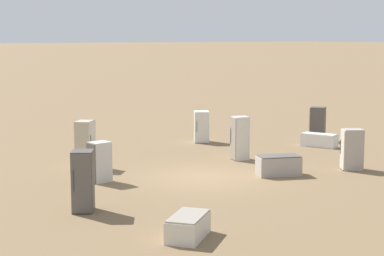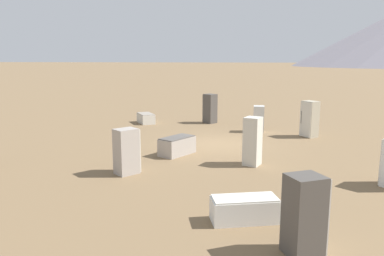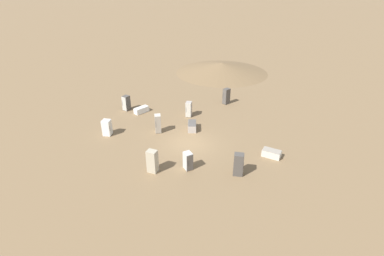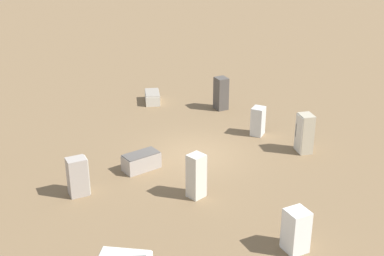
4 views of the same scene
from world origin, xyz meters
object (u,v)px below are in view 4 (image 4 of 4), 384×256
(discarded_fridge_5, at_px, (305,133))
(discarded_fridge_10, at_px, (78,177))
(discarded_fridge_1, at_px, (221,93))
(discarded_fridge_3, at_px, (258,121))
(discarded_fridge_9, at_px, (152,97))
(discarded_fridge_4, at_px, (196,176))
(discarded_fridge_6, at_px, (141,161))
(discarded_fridge_8, at_px, (296,230))

(discarded_fridge_5, height_order, discarded_fridge_10, discarded_fridge_5)
(discarded_fridge_1, distance_m, discarded_fridge_3, 3.83)
(discarded_fridge_1, height_order, discarded_fridge_9, discarded_fridge_1)
(discarded_fridge_4, xyz_separation_m, discarded_fridge_6, (-3.16, 0.78, -0.53))
(discarded_fridge_5, relative_size, discarded_fridge_10, 1.16)
(discarded_fridge_3, bearing_deg, discarded_fridge_9, 166.07)
(discarded_fridge_1, xyz_separation_m, discarded_fridge_9, (-3.82, -1.04, -0.60))
(discarded_fridge_5, distance_m, discarded_fridge_10, 10.26)
(discarded_fridge_3, xyz_separation_m, discarded_fridge_5, (2.59, -0.73, 0.20))
(discarded_fridge_1, height_order, discarded_fridge_4, discarded_fridge_4)
(discarded_fridge_6, relative_size, discarded_fridge_10, 1.11)
(discarded_fridge_5, bearing_deg, discarded_fridge_9, 34.59)
(discarded_fridge_8, height_order, discarded_fridge_10, discarded_fridge_10)
(discarded_fridge_3, distance_m, discarded_fridge_5, 2.70)
(discarded_fridge_6, distance_m, discarded_fridge_8, 7.97)
(discarded_fridge_6, relative_size, discarded_fridge_9, 1.05)
(discarded_fridge_6, bearing_deg, discarded_fridge_8, 8.30)
(discarded_fridge_10, bearing_deg, discarded_fridge_1, 120.85)
(discarded_fridge_6, bearing_deg, discarded_fridge_1, 116.12)
(discarded_fridge_5, bearing_deg, discarded_fridge_1, 18.80)
(discarded_fridge_4, relative_size, discarded_fridge_9, 1.09)
(discarded_fridge_3, height_order, discarded_fridge_6, discarded_fridge_3)
(discarded_fridge_3, height_order, discarded_fridge_10, discarded_fridge_10)
(discarded_fridge_3, bearing_deg, discarded_fridge_8, -63.59)
(discarded_fridge_10, bearing_deg, discarded_fridge_5, 85.81)
(discarded_fridge_4, relative_size, discarded_fridge_10, 1.15)
(discarded_fridge_9, bearing_deg, discarded_fridge_4, 95.90)
(discarded_fridge_3, height_order, discarded_fridge_8, discarded_fridge_8)
(discarded_fridge_4, height_order, discarded_fridge_9, discarded_fridge_4)
(discarded_fridge_9, bearing_deg, discarded_fridge_3, 133.47)
(discarded_fridge_1, xyz_separation_m, discarded_fridge_5, (5.74, -2.90, 0.02))
(discarded_fridge_3, xyz_separation_m, discarded_fridge_4, (0.32, -6.62, 0.19))
(discarded_fridge_1, distance_m, discarded_fridge_6, 8.04)
(discarded_fridge_8, relative_size, discarded_fridge_9, 0.91)
(discarded_fridge_6, bearing_deg, discarded_fridge_10, -82.88)
(discarded_fridge_3, relative_size, discarded_fridge_8, 0.94)
(discarded_fridge_4, height_order, discarded_fridge_10, discarded_fridge_4)
(discarded_fridge_5, height_order, discarded_fridge_6, discarded_fridge_5)
(discarded_fridge_1, height_order, discarded_fridge_8, discarded_fridge_1)
(discarded_fridge_5, xyz_separation_m, discarded_fridge_10, (-6.32, -8.08, -0.13))
(discarded_fridge_5, xyz_separation_m, discarded_fridge_6, (-5.43, -5.11, -0.55))
(discarded_fridge_8, bearing_deg, discarded_fridge_3, 64.09)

